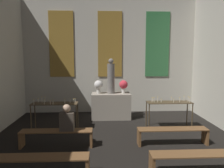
# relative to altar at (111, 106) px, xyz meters

# --- Properties ---
(wall_back) EXTENTS (7.27, 0.16, 4.71)m
(wall_back) POSITION_rel_altar_xyz_m (0.00, 1.02, 1.90)
(wall_back) COLOR beige
(wall_back) RESTS_ON ground_plane
(altar) EXTENTS (1.45, 0.73, 0.96)m
(altar) POSITION_rel_altar_xyz_m (0.00, 0.00, 0.00)
(altar) COLOR gray
(altar) RESTS_ON ground_plane
(statue) EXTENTS (0.27, 0.27, 1.31)m
(statue) POSITION_rel_altar_xyz_m (0.00, 0.00, 1.09)
(statue) COLOR slate
(statue) RESTS_ON altar
(flower_vase_left) EXTENTS (0.32, 0.32, 0.49)m
(flower_vase_left) POSITION_rel_altar_xyz_m (-0.47, 0.00, 0.78)
(flower_vase_left) COLOR beige
(flower_vase_left) RESTS_ON altar
(flower_vase_right) EXTENTS (0.32, 0.32, 0.49)m
(flower_vase_right) POSITION_rel_altar_xyz_m (0.47, 0.00, 0.78)
(flower_vase_right) COLOR beige
(flower_vase_right) RESTS_ON altar
(candle_rack_left) EXTENTS (1.45, 0.48, 1.06)m
(candle_rack_left) POSITION_rel_altar_xyz_m (-1.84, -1.24, 0.28)
(candle_rack_left) COLOR #473823
(candle_rack_left) RESTS_ON ground_plane
(candle_rack_right) EXTENTS (1.45, 0.48, 1.06)m
(candle_rack_right) POSITION_rel_altar_xyz_m (1.84, -1.24, 0.28)
(candle_rack_right) COLOR #473823
(candle_rack_right) RESTS_ON ground_plane
(pew_third_left) EXTENTS (1.86, 0.36, 0.44)m
(pew_third_left) POSITION_rel_altar_xyz_m (-1.53, -4.08, -0.16)
(pew_third_left) COLOR brown
(pew_third_left) RESTS_ON ground_plane
(pew_third_right) EXTENTS (1.86, 0.36, 0.44)m
(pew_third_right) POSITION_rel_altar_xyz_m (1.53, -4.08, -0.16)
(pew_third_right) COLOR brown
(pew_third_right) RESTS_ON ground_plane
(pew_back_left) EXTENTS (1.86, 0.36, 0.44)m
(pew_back_left) POSITION_rel_altar_xyz_m (-1.53, -2.58, -0.16)
(pew_back_left) COLOR brown
(pew_back_left) RESTS_ON ground_plane
(pew_back_right) EXTENTS (1.86, 0.36, 0.44)m
(pew_back_right) POSITION_rel_altar_xyz_m (1.53, -2.58, -0.16)
(pew_back_right) COLOR brown
(pew_back_right) RESTS_ON ground_plane
(person_seated) EXTENTS (0.36, 0.24, 0.69)m
(person_seated) POSITION_rel_altar_xyz_m (-1.25, -2.58, 0.26)
(person_seated) COLOR #4C4238
(person_seated) RESTS_ON pew_back_left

